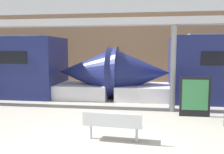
# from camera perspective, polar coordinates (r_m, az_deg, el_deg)

# --- Properties ---
(ground_plane) EXTENTS (60.00, 60.00, 0.00)m
(ground_plane) POSITION_cam_1_polar(r_m,az_deg,el_deg) (6.52, -2.52, -15.90)
(ground_plane) COLOR #A8A093
(station_wall) EXTENTS (56.00, 0.20, 5.00)m
(station_wall) POSITION_cam_1_polar(r_m,az_deg,el_deg) (17.54, 4.54, 6.34)
(station_wall) COLOR #937051
(station_wall) RESTS_ON ground_plane
(bench_near) EXTENTS (1.63, 0.57, 0.80)m
(bench_near) POSITION_cam_1_polar(r_m,az_deg,el_deg) (6.79, 0.15, -10.54)
(bench_near) COLOR #ADB2B7
(bench_near) RESTS_ON ground_plane
(poster_board) EXTENTS (1.09, 0.07, 1.48)m
(poster_board) POSITION_cam_1_polar(r_m,az_deg,el_deg) (9.67, 18.42, -4.27)
(poster_board) COLOR black
(poster_board) RESTS_ON ground_plane
(support_column_near) EXTENTS (0.22, 0.22, 3.43)m
(support_column_near) POSITION_cam_1_polar(r_m,az_deg,el_deg) (10.14, 13.77, 1.85)
(support_column_near) COLOR gray
(support_column_near) RESTS_ON ground_plane
(canopy_beam) EXTENTS (28.00, 0.60, 0.28)m
(canopy_beam) POSITION_cam_1_polar(r_m,az_deg,el_deg) (10.17, 14.04, 12.32)
(canopy_beam) COLOR #B7B7BC
(canopy_beam) RESTS_ON support_column_near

